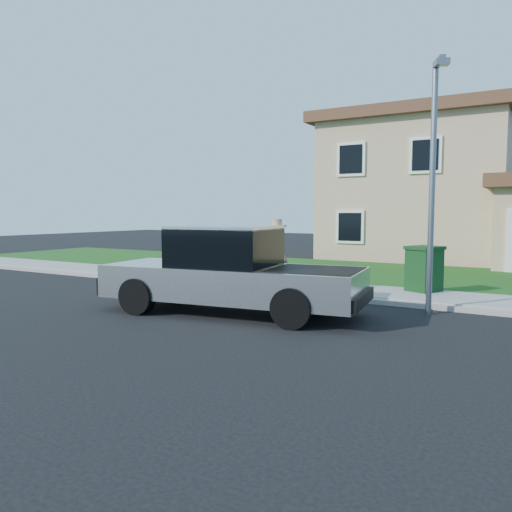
{
  "coord_description": "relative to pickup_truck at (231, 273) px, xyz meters",
  "views": [
    {
      "loc": [
        5.55,
        -9.03,
        2.24
      ],
      "look_at": [
        -0.5,
        1.24,
        1.2
      ],
      "focal_mm": 35.0,
      "sensor_mm": 36.0,
      "label": 1
    }
  ],
  "objects": [
    {
      "name": "pickup_truck",
      "position": [
        0.0,
        0.0,
        0.0
      ],
      "size": [
        6.14,
        2.79,
        1.95
      ],
      "rotation": [
        0.0,
        0.0,
        0.14
      ],
      "color": "black",
      "rests_on": "ground"
    },
    {
      "name": "sidewalk",
      "position": [
        1.53,
        3.83,
        -0.83
      ],
      "size": [
        40.0,
        2.0,
        0.15
      ],
      "primitive_type": "cube",
      "color": "gray",
      "rests_on": "ground"
    },
    {
      "name": "lawn",
      "position": [
        1.53,
        8.33,
        -0.86
      ],
      "size": [
        40.0,
        7.0,
        0.1
      ],
      "primitive_type": "cube",
      "color": "#194413",
      "rests_on": "ground"
    },
    {
      "name": "street_lamp",
      "position": [
        3.87,
        2.04,
        2.18
      ],
      "size": [
        0.45,
        0.69,
        5.41
      ],
      "rotation": [
        0.0,
        0.0,
        0.43
      ],
      "color": "slate",
      "rests_on": "ground"
    },
    {
      "name": "woman",
      "position": [
        -0.04,
        2.27,
        0.07
      ],
      "size": [
        0.78,
        0.61,
        2.07
      ],
      "rotation": [
        0.0,
        0.0,
        2.89
      ],
      "color": "tan",
      "rests_on": "ground"
    },
    {
      "name": "trash_bin",
      "position": [
        3.24,
        4.44,
        -0.15
      ],
      "size": [
        1.02,
        1.08,
        1.2
      ],
      "rotation": [
        0.0,
        0.0,
        -0.44
      ],
      "color": "#0E3513",
      "rests_on": "sidewalk"
    },
    {
      "name": "ground",
      "position": [
        0.53,
        -0.17,
        -0.91
      ],
      "size": [
        80.0,
        80.0,
        0.0
      ],
      "primitive_type": "plane",
      "color": "black",
      "rests_on": "ground"
    },
    {
      "name": "house",
      "position": [
        1.84,
        16.21,
        2.26
      ],
      "size": [
        14.0,
        11.3,
        6.85
      ],
      "color": "tan",
      "rests_on": "ground"
    },
    {
      "name": "curb",
      "position": [
        1.53,
        2.73,
        -0.85
      ],
      "size": [
        40.0,
        0.2,
        0.12
      ],
      "primitive_type": "cube",
      "color": "gray",
      "rests_on": "ground"
    }
  ]
}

